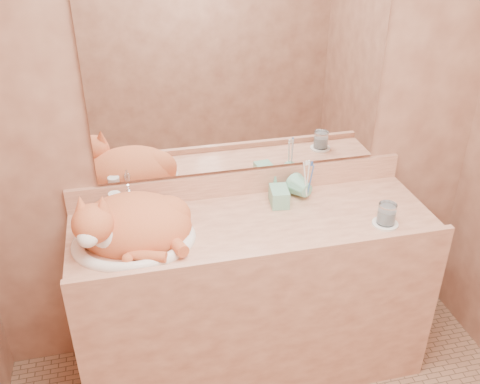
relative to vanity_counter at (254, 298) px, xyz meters
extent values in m
cube|color=brown|center=(0.00, 0.28, 0.82)|extent=(2.40, 0.02, 2.50)
cube|color=white|center=(0.00, 0.26, 0.97)|extent=(1.30, 0.02, 0.80)
imported|color=#76BD9C|center=(0.14, 0.07, 0.52)|extent=(0.09, 0.09, 0.18)
imported|color=#76BD9C|center=(0.28, 0.12, 0.48)|extent=(0.14, 0.14, 0.10)
cylinder|color=white|center=(0.55, -0.14, 0.43)|extent=(0.11, 0.11, 0.01)
cylinder|color=silver|center=(0.55, -0.14, 0.48)|extent=(0.08, 0.08, 0.09)
cylinder|color=white|center=(-0.58, 0.18, 0.49)|extent=(0.05, 0.05, 0.13)
camera|label=1|loc=(-0.51, -1.89, 1.71)|focal=40.00mm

